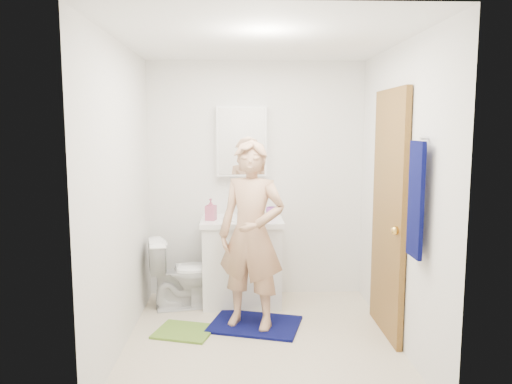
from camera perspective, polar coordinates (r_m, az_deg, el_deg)
floor at (r=4.28m, az=0.62°, el=-16.74°), size 2.20×2.40×0.02m
ceiling at (r=3.96m, az=0.67°, el=17.16°), size 2.20×2.40×0.02m
wall_back at (r=5.14m, az=0.02°, el=1.40°), size 2.20×0.02×2.40m
wall_front at (r=2.75m, az=1.81°, el=-3.97°), size 2.20×0.02×2.40m
wall_left at (r=4.04m, az=-15.27°, el=-0.53°), size 0.02×2.40×2.40m
wall_right at (r=4.14m, az=16.18°, el=-0.38°), size 0.02×2.40×2.40m
vanity_cabinet at (r=5.00m, az=-1.59°, el=-8.13°), size 0.75×0.55×0.80m
countertop at (r=4.90m, az=-1.61°, el=-3.34°), size 0.79×0.59×0.05m
sink_basin at (r=4.90m, az=-1.61°, el=-3.17°), size 0.40×0.40×0.03m
faucet at (r=5.06m, az=-1.63°, el=-2.01°), size 0.03×0.03×0.12m
medicine_cabinet at (r=5.04m, az=-1.66°, el=5.83°), size 0.50×0.12×0.70m
mirror_panel at (r=4.98m, az=-1.66°, el=5.81°), size 0.46×0.01×0.66m
door at (r=4.30m, az=14.90°, el=-2.42°), size 0.05×0.80×2.05m
door_knob at (r=4.00m, az=15.64°, el=-4.27°), size 0.07×0.07×0.07m
towel at (r=3.57m, az=17.81°, el=-0.84°), size 0.03×0.24×0.80m
towel_hook at (r=3.55m, az=18.70°, el=5.88°), size 0.06×0.02×0.02m
toilet at (r=4.93m, az=-8.15°, el=-9.13°), size 0.73×0.51×0.68m
bath_mat at (r=4.55m, az=-0.12°, el=-14.90°), size 0.88×0.73×0.02m
green_rug at (r=4.46m, az=-8.20°, el=-15.49°), size 0.56×0.51×0.02m
soap_dispenser at (r=4.81m, az=-5.18°, el=-1.99°), size 0.12×0.12×0.21m
toothbrush_cup at (r=5.02m, az=1.80°, el=-2.25°), size 0.15×0.15×0.09m
man at (r=4.27m, az=-0.52°, el=-4.92°), size 0.69×0.58×1.61m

